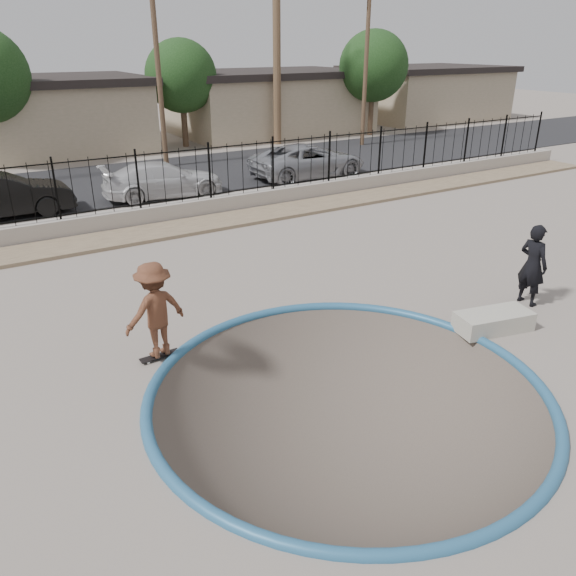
# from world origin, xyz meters

# --- Properties ---
(ground) EXTENTS (120.00, 120.00, 2.20)m
(ground) POSITION_xyz_m (0.00, 12.00, -1.10)
(ground) COLOR slate
(ground) RESTS_ON ground
(bowl_pit) EXTENTS (6.84, 6.84, 1.80)m
(bowl_pit) POSITION_xyz_m (0.00, -1.00, 0.00)
(bowl_pit) COLOR #473C36
(bowl_pit) RESTS_ON ground
(coping_ring) EXTENTS (7.04, 7.04, 0.20)m
(coping_ring) POSITION_xyz_m (0.00, -1.00, 0.00)
(coping_ring) COLOR #295F87
(coping_ring) RESTS_ON ground
(rock_strip) EXTENTS (42.00, 1.60, 0.11)m
(rock_strip) POSITION_xyz_m (0.00, 9.20, 0.06)
(rock_strip) COLOR #958262
(rock_strip) RESTS_ON ground
(retaining_wall) EXTENTS (42.00, 0.45, 0.60)m
(retaining_wall) POSITION_xyz_m (0.00, 10.30, 0.30)
(retaining_wall) COLOR #A2988E
(retaining_wall) RESTS_ON ground
(fence) EXTENTS (40.00, 0.04, 1.80)m
(fence) POSITION_xyz_m (0.00, 10.30, 1.50)
(fence) COLOR black
(fence) RESTS_ON retaining_wall
(street) EXTENTS (90.00, 8.00, 0.04)m
(street) POSITION_xyz_m (0.00, 17.00, 0.02)
(street) COLOR black
(street) RESTS_ON ground
(house_center) EXTENTS (10.60, 8.60, 3.90)m
(house_center) POSITION_xyz_m (0.00, 26.50, 1.97)
(house_center) COLOR tan
(house_center) RESTS_ON ground
(house_east) EXTENTS (12.60, 8.60, 3.90)m
(house_east) POSITION_xyz_m (14.00, 26.50, 1.97)
(house_east) COLOR tan
(house_east) RESTS_ON ground
(house_east_far) EXTENTS (11.60, 8.60, 3.90)m
(house_east_far) POSITION_xyz_m (28.00, 26.50, 1.97)
(house_east_far) COLOR tan
(house_east_far) RESTS_ON ground
(palm_right) EXTENTS (2.30, 2.30, 10.30)m
(palm_right) POSITION_xyz_m (12.00, 22.00, 7.33)
(palm_right) COLOR brown
(palm_right) RESTS_ON ground
(utility_pole_mid) EXTENTS (1.70, 0.24, 9.50)m
(utility_pole_mid) POSITION_xyz_m (4.00, 19.00, 4.96)
(utility_pole_mid) COLOR #473323
(utility_pole_mid) RESTS_ON ground
(utility_pole_right) EXTENTS (1.70, 0.24, 9.00)m
(utility_pole_right) POSITION_xyz_m (16.00, 19.00, 4.70)
(utility_pole_right) COLOR #473323
(utility_pole_right) RESTS_ON ground
(street_tree_mid) EXTENTS (3.96, 3.96, 5.83)m
(street_tree_mid) POSITION_xyz_m (7.00, 24.00, 3.84)
(street_tree_mid) COLOR #473323
(street_tree_mid) RESTS_ON ground
(street_tree_right) EXTENTS (4.32, 4.32, 6.36)m
(street_tree_right) POSITION_xyz_m (19.00, 22.00, 4.19)
(street_tree_right) COLOR #473323
(street_tree_right) RESTS_ON ground
(skater) EXTENTS (1.32, 0.91, 1.86)m
(skater) POSITION_xyz_m (-2.41, 1.78, 0.93)
(skater) COLOR brown
(skater) RESTS_ON ground
(skateboard) EXTENTS (0.78, 0.22, 0.07)m
(skateboard) POSITION_xyz_m (-2.41, 1.78, 0.05)
(skateboard) COLOR black
(skateboard) RESTS_ON ground
(videographer) EXTENTS (0.47, 0.70, 1.90)m
(videographer) POSITION_xyz_m (5.74, -0.23, 0.95)
(videographer) COLOR black
(videographer) RESTS_ON ground
(concrete_ledge) EXTENTS (1.71, 1.03, 0.40)m
(concrete_ledge) POSITION_xyz_m (4.00, -0.74, 0.20)
(concrete_ledge) COLOR #AFAB9C
(concrete_ledge) RESTS_ON ground
(car_b) EXTENTS (4.67, 1.67, 1.53)m
(car_b) POSITION_xyz_m (-3.83, 13.56, 0.80)
(car_b) COLOR black
(car_b) RESTS_ON street
(car_c) EXTENTS (4.75, 2.26, 1.34)m
(car_c) POSITION_xyz_m (1.89, 13.40, 0.70)
(car_c) COLOR silver
(car_c) RESTS_ON street
(car_d) EXTENTS (5.29, 2.51, 1.46)m
(car_d) POSITION_xyz_m (8.57, 13.40, 0.77)
(car_d) COLOR #9799A0
(car_d) RESTS_ON street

